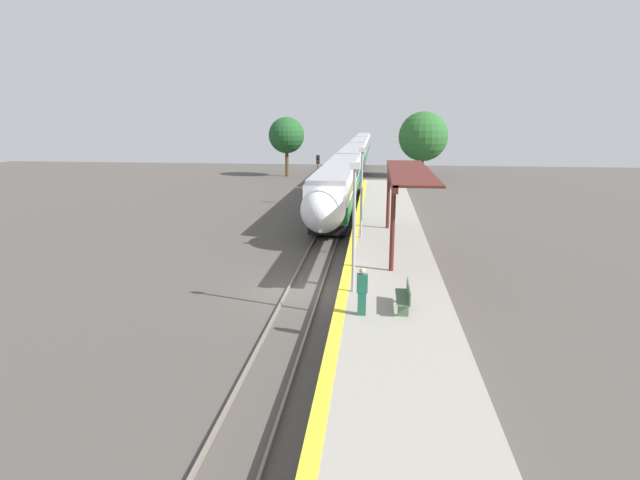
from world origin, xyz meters
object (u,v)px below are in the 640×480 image
Objects in this scene: train at (356,154)px; lamppost_mid at (362,186)px; person_waiting at (362,291)px; lamppost_near at (354,219)px; railway_signal at (318,175)px; platform_bench at (405,296)px.

lamppost_mid is (2.25, -47.22, 1.70)m from train.
person_waiting is at bearing -87.93° from lamppost_mid.
lamppost_near is at bearing 100.08° from person_waiting.
railway_signal is (-4.59, 26.77, 0.76)m from person_waiting.
train is 55.05× the size of platform_bench.
platform_bench is 10.90m from lamppost_mid.
train is at bearing 92.29° from lamppost_near.
lamppost_near reaches higher than train.
lamppost_mid is at bearing -87.28° from train.
person_waiting is (-1.46, -0.66, 0.37)m from platform_bench.
lamppost_near is (4.19, -24.50, 1.22)m from railway_signal.
lamppost_near is (-1.86, 1.61, 2.34)m from platform_bench.
train reaches higher than platform_bench.
person_waiting is 0.38× the size of railway_signal.
railway_signal reaches higher than platform_bench.
person_waiting is at bearing -79.92° from lamppost_near.
railway_signal reaches higher than train.
railway_signal is at bearing 99.74° from person_waiting.
train is 56.17m from lamppost_near.
train reaches higher than person_waiting.
person_waiting is (2.65, -58.36, -0.28)m from train.
railway_signal is 24.89m from lamppost_near.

